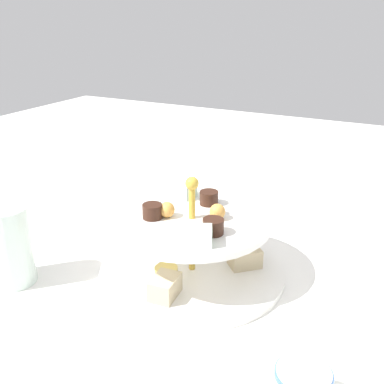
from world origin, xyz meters
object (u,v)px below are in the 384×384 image
water_glass_short_left (373,319)px  tiered_serving_stand (192,249)px  butter_knife_left (157,197)px  water_glass_tall_right (9,246)px

water_glass_short_left → tiered_serving_stand: bearing=-98.5°
tiered_serving_stand → butter_knife_left: bearing=-138.8°
tiered_serving_stand → butter_knife_left: tiered_serving_stand is taller
water_glass_tall_right → butter_knife_left: 0.39m
water_glass_short_left → water_glass_tall_right: bearing=-78.6°
tiered_serving_stand → water_glass_short_left: (0.04, 0.27, -0.01)m
water_glass_tall_right → butter_knife_left: (-0.39, 0.02, -0.06)m
tiered_serving_stand → water_glass_tall_right: size_ratio=2.36×
water_glass_tall_right → tiered_serving_stand: bearing=121.4°
water_glass_tall_right → butter_knife_left: water_glass_tall_right is taller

